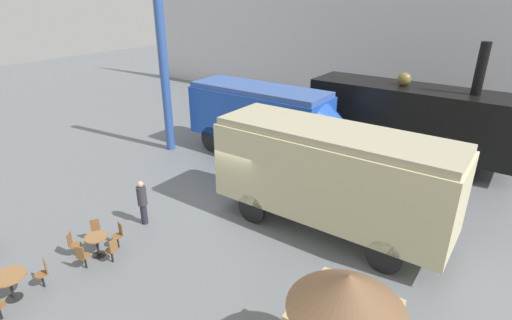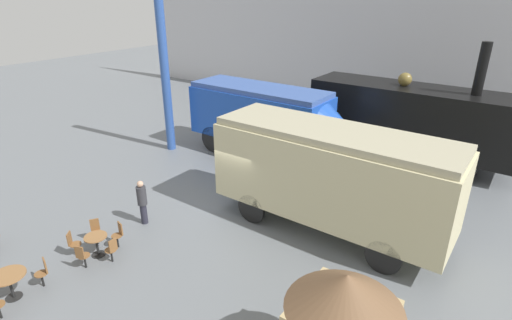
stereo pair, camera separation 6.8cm
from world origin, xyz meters
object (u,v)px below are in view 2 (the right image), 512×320
object	(u,v)px
passenger_coach_vintage	(331,173)
cafe_table_far	(9,280)
cafe_chair_0	(119,233)
visitor_person	(142,201)
streamlined_locomotive	(270,116)
cafe_table_near	(96,241)
steam_locomotive	(410,116)

from	to	relation	value
passenger_coach_vintage	cafe_table_far	bearing A→B (deg)	-123.60
cafe_chair_0	visitor_person	xyz separation A→B (m)	(-0.47, 1.42, 0.41)
streamlined_locomotive	cafe_chair_0	distance (m)	9.39
passenger_coach_vintage	cafe_table_near	size ratio (longest dim) A/B	11.37
steam_locomotive	cafe_chair_0	xyz separation A→B (m)	(-5.31, -13.15, -1.68)
steam_locomotive	cafe_table_near	distance (m)	15.00
passenger_coach_vintage	cafe_table_near	world-z (taller)	passenger_coach_vintage
cafe_chair_0	passenger_coach_vintage	bearing A→B (deg)	148.53
streamlined_locomotive	cafe_table_near	bearing A→B (deg)	-89.62
cafe_table_far	visitor_person	distance (m)	4.67
visitor_person	cafe_table_far	bearing A→B (deg)	-89.02
cafe_chair_0	cafe_table_near	bearing A→B (deg)	0.00
streamlined_locomotive	steam_locomotive	bearing A→B (deg)	35.17
streamlined_locomotive	cafe_chair_0	xyz separation A→B (m)	(0.24, -9.24, -1.65)
streamlined_locomotive	cafe_table_near	xyz separation A→B (m)	(0.07, -9.94, -1.64)
cafe_table_near	visitor_person	xyz separation A→B (m)	(-0.30, 2.13, 0.41)
visitor_person	cafe_chair_0	bearing A→B (deg)	-71.58
passenger_coach_vintage	cafe_chair_0	world-z (taller)	passenger_coach_vintage
steam_locomotive	cafe_chair_0	bearing A→B (deg)	-111.99
streamlined_locomotive	cafe_table_far	world-z (taller)	streamlined_locomotive
cafe_table_near	cafe_table_far	xyz separation A→B (m)	(-0.22, -2.53, 0.10)
visitor_person	cafe_table_near	bearing A→B (deg)	-82.03
cafe_table_near	passenger_coach_vintage	bearing A→B (deg)	47.36
cafe_table_far	cafe_chair_0	world-z (taller)	cafe_chair_0
cafe_table_far	visitor_person	size ratio (longest dim) A/B	0.54
passenger_coach_vintage	cafe_table_near	distance (m)	7.93
cafe_table_near	cafe_table_far	world-z (taller)	cafe_table_far
cafe_table_near	visitor_person	size ratio (longest dim) A/B	0.42
steam_locomotive	cafe_chair_0	world-z (taller)	steam_locomotive
steam_locomotive	cafe_table_near	xyz separation A→B (m)	(-5.49, -13.86, -1.68)
streamlined_locomotive	cafe_table_near	distance (m)	10.08
streamlined_locomotive	passenger_coach_vintage	size ratio (longest dim) A/B	1.07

